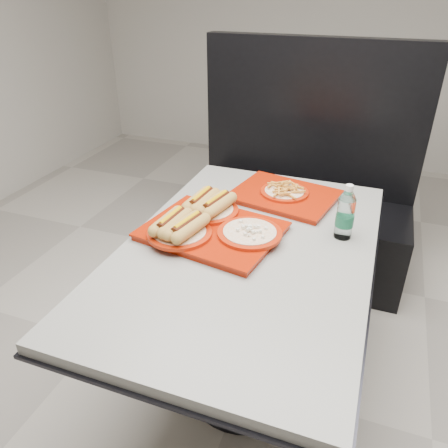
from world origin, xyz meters
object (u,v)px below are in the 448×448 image
(tray_near, at_px, (208,224))
(diner_table, at_px, (247,282))
(booth_bench, at_px, (300,205))
(tray_far, at_px, (284,193))
(water_bottle, at_px, (345,215))

(tray_near, bearing_deg, diner_table, -13.13)
(diner_table, bearing_deg, booth_bench, 90.00)
(tray_near, distance_m, tray_far, 0.45)
(booth_bench, relative_size, tray_far, 2.68)
(booth_bench, height_order, tray_far, booth_bench)
(diner_table, xyz_separation_m, water_bottle, (0.32, 0.19, 0.26))
(tray_far, bearing_deg, diner_table, -93.97)
(diner_table, xyz_separation_m, booth_bench, (0.00, 1.09, -0.18))
(diner_table, relative_size, tray_near, 2.53)
(booth_bench, bearing_deg, tray_near, -99.57)
(booth_bench, distance_m, tray_far, 0.75)
(tray_near, xyz_separation_m, tray_far, (0.21, 0.40, -0.01))
(tray_far, bearing_deg, booth_bench, 92.73)
(water_bottle, bearing_deg, diner_table, -149.20)
(diner_table, xyz_separation_m, tray_near, (-0.18, 0.04, 0.21))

